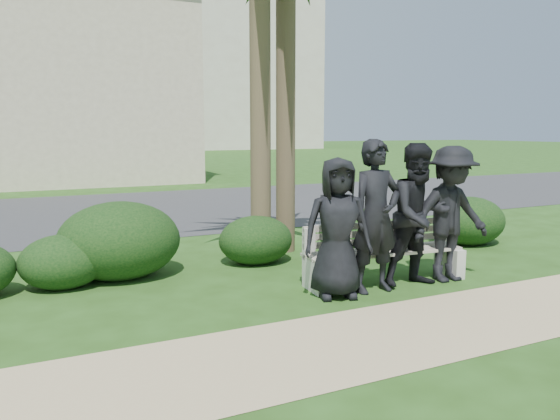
{
  "coord_description": "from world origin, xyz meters",
  "views": [
    {
      "loc": [
        -3.51,
        -6.04,
        2.04
      ],
      "look_at": [
        -0.11,
        1.0,
        0.89
      ],
      "focal_mm": 35.0,
      "sensor_mm": 36.0,
      "label": 1
    }
  ],
  "objects_px": {
    "man_b": "(376,216)",
    "man_c": "(419,215)",
    "man_a": "(337,228)",
    "man_d": "(451,214)",
    "park_bench": "(384,257)"
  },
  "relations": [
    {
      "from": "man_a",
      "to": "man_d",
      "type": "height_order",
      "value": "man_d"
    },
    {
      "from": "park_bench",
      "to": "man_a",
      "type": "distance_m",
      "value": 1.08
    },
    {
      "from": "man_d",
      "to": "man_c",
      "type": "bearing_deg",
      "value": -177.88
    },
    {
      "from": "park_bench",
      "to": "man_a",
      "type": "bearing_deg",
      "value": -158.9
    },
    {
      "from": "man_b",
      "to": "man_c",
      "type": "distance_m",
      "value": 0.67
    },
    {
      "from": "man_b",
      "to": "man_c",
      "type": "height_order",
      "value": "man_b"
    },
    {
      "from": "man_a",
      "to": "man_b",
      "type": "bearing_deg",
      "value": 15.01
    },
    {
      "from": "park_bench",
      "to": "man_a",
      "type": "xyz_separation_m",
      "value": [
        -0.91,
        -0.27,
        0.51
      ]
    },
    {
      "from": "man_d",
      "to": "park_bench",
      "type": "bearing_deg",
      "value": 162.33
    },
    {
      "from": "man_a",
      "to": "man_b",
      "type": "xyz_separation_m",
      "value": [
        0.56,
        -0.01,
        0.11
      ]
    },
    {
      "from": "park_bench",
      "to": "man_b",
      "type": "bearing_deg",
      "value": -137.02
    },
    {
      "from": "man_a",
      "to": "man_d",
      "type": "relative_size",
      "value": 0.94
    },
    {
      "from": "man_b",
      "to": "man_d",
      "type": "xyz_separation_m",
      "value": [
        1.2,
        -0.03,
        -0.05
      ]
    },
    {
      "from": "man_a",
      "to": "man_d",
      "type": "distance_m",
      "value": 1.75
    },
    {
      "from": "man_b",
      "to": "man_a",
      "type": "bearing_deg",
      "value": 177.11
    }
  ]
}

